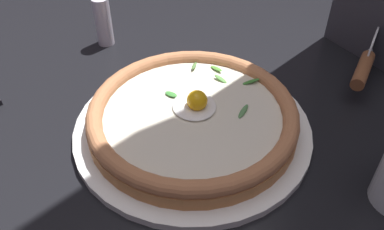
% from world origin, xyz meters
% --- Properties ---
extents(ground_plane, '(2.40, 2.40, 0.03)m').
position_xyz_m(ground_plane, '(0.00, 0.00, -0.01)').
color(ground_plane, black).
rests_on(ground_plane, ground).
extents(pizza_plate, '(0.35, 0.35, 0.01)m').
position_xyz_m(pizza_plate, '(-0.04, -0.00, 0.01)').
color(pizza_plate, white).
rests_on(pizza_plate, ground).
extents(pizza, '(0.31, 0.31, 0.05)m').
position_xyz_m(pizza, '(-0.04, -0.00, 0.03)').
color(pizza, '#BE7A44').
rests_on(pizza, pizza_plate).
extents(pizza_cutter, '(0.12, 0.12, 0.08)m').
position_xyz_m(pizza_cutter, '(-0.06, 0.31, 0.04)').
color(pizza_cutter, silver).
rests_on(pizza_cutter, ground).
extents(pepper_shaker, '(0.03, 0.03, 0.09)m').
position_xyz_m(pepper_shaker, '(-0.33, -0.08, 0.05)').
color(pepper_shaker, silver).
rests_on(pepper_shaker, ground).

